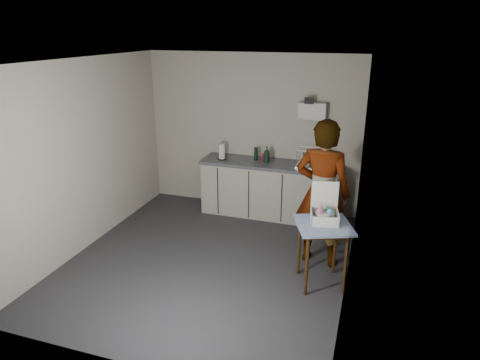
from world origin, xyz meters
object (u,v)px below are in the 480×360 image
(paper_towel, at_px, (222,152))
(dark_bottle, at_px, (256,154))
(side_table, at_px, (323,232))
(soap_bottle, at_px, (267,155))
(bakery_box, at_px, (324,213))
(standing_man, at_px, (322,194))
(dish_rack, at_px, (309,162))
(soda_can, at_px, (264,157))
(kitchen_counter, at_px, (269,191))

(paper_towel, bearing_deg, dark_bottle, 13.82)
(side_table, relative_size, paper_towel, 3.05)
(soap_bottle, relative_size, bakery_box, 0.60)
(standing_man, bearing_deg, dish_rack, -66.27)
(side_table, height_order, dark_bottle, dark_bottle)
(bakery_box, bearing_deg, paper_towel, 127.77)
(soda_can, xyz_separation_m, paper_towel, (-0.69, -0.10, 0.06))
(dish_rack, height_order, bakery_box, bakery_box)
(side_table, height_order, dish_rack, dish_rack)
(paper_towel, bearing_deg, dish_rack, 2.19)
(soda_can, relative_size, dish_rack, 0.33)
(dish_rack, bearing_deg, paper_towel, -177.81)
(side_table, distance_m, paper_towel, 2.60)
(standing_man, height_order, paper_towel, standing_man)
(kitchen_counter, bearing_deg, standing_man, -51.75)
(dark_bottle, bearing_deg, bakery_box, -52.93)
(paper_towel, distance_m, dish_rack, 1.44)
(dark_bottle, bearing_deg, standing_man, -46.72)
(side_table, distance_m, dark_bottle, 2.33)
(paper_towel, relative_size, dish_rack, 0.64)
(standing_man, bearing_deg, soda_can, -42.19)
(kitchen_counter, height_order, soda_can, soda_can)
(soap_bottle, distance_m, bakery_box, 2.05)
(paper_towel, bearing_deg, soap_bottle, 3.00)
(side_table, relative_size, dark_bottle, 3.80)
(paper_towel, relative_size, bakery_box, 0.58)
(side_table, distance_m, standing_man, 0.61)
(standing_man, relative_size, soda_can, 14.21)
(side_table, distance_m, dish_rack, 1.87)
(soap_bottle, bearing_deg, soda_can, 132.93)
(standing_man, bearing_deg, side_table, 108.06)
(side_table, relative_size, soap_bottle, 2.99)
(standing_man, bearing_deg, kitchen_counter, -44.37)
(side_table, relative_size, standing_man, 0.41)
(standing_man, relative_size, paper_towel, 7.41)
(standing_man, xyz_separation_m, dish_rack, (-0.37, 1.26, 0.01))
(soap_bottle, xyz_separation_m, dark_bottle, (-0.20, 0.09, -0.03))
(side_table, xyz_separation_m, soda_can, (-1.21, 1.83, 0.28))
(soda_can, xyz_separation_m, dark_bottle, (-0.15, 0.03, 0.04))
(dark_bottle, bearing_deg, side_table, -53.95)
(dark_bottle, xyz_separation_m, bakery_box, (1.35, -1.79, -0.12))
(soda_can, relative_size, dark_bottle, 0.65)
(soda_can, bearing_deg, standing_man, -49.57)
(kitchen_counter, xyz_separation_m, paper_towel, (-0.80, -0.06, 0.61))
(soda_can, distance_m, dark_bottle, 0.16)
(dark_bottle, bearing_deg, dish_rack, -5.04)
(side_table, xyz_separation_m, bakery_box, (-0.01, 0.08, 0.20))
(standing_man, relative_size, bakery_box, 4.33)
(side_table, bearing_deg, standing_man, 79.41)
(side_table, height_order, bakery_box, bakery_box)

